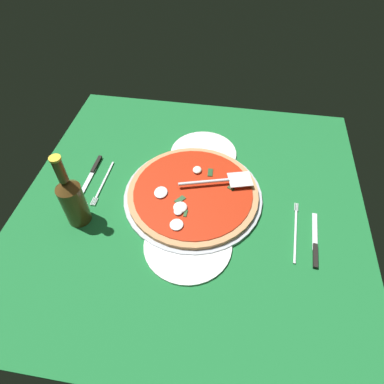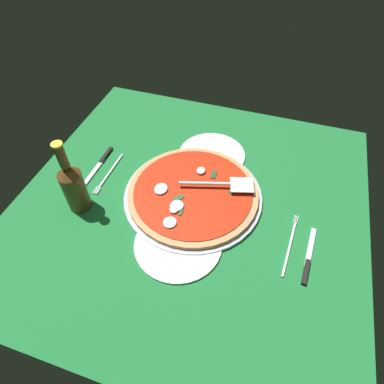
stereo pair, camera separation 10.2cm
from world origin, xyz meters
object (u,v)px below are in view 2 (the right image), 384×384
Objects in this scene: place_setting_near at (104,169)px; place_setting_far at (299,253)px; pizza_server at (222,184)px; dinner_plate_left at (212,155)px; dinner_plate_right at (178,244)px; beer_bottle at (73,185)px; pizza at (192,193)px.

place_setting_near is 67.57cm from place_setting_far.
pizza_server is 1.06× the size of place_setting_far.
dinner_plate_left is at bearing 119.12° from place_setting_near.
place_setting_near is (1.45, -40.40, -4.22)cm from pizza_server.
dinner_plate_right is at bearing 1.35° from dinner_plate_left.
dinner_plate_left is 47.76cm from beer_bottle.
place_setting_near reaches higher than dinner_plate_left.
place_setting_far is (-7.42, 32.48, -0.14)cm from dinner_plate_right.
beer_bottle reaches higher than dinner_plate_right.
place_setting_near is at bearing -94.92° from pizza.
dinner_plate_left is 0.93× the size of beer_bottle.
pizza_server is at bearing 116.62° from pizza.
pizza is at bearing 86.02° from place_setting_near.
pizza_server reaches higher than dinner_plate_left.
pizza is 35.85cm from place_setting_far.
place_setting_near and place_setting_far have the same top height.
place_setting_near is 0.98× the size of place_setting_far.
pizza_server reaches higher than dinner_plate_right.
beer_bottle is at bearing 3.37° from place_setting_near.
beer_bottle is at bearing 97.09° from place_setting_far.
pizza is 32.18cm from place_setting_near.
dinner_plate_left is at bearing 177.45° from pizza.
dinner_plate_left is 0.94× the size of dinner_plate_right.
place_setting_near is at bearing 165.86° from pizza_server.
place_setting_far reaches higher than dinner_plate_right.
pizza reaches higher than dinner_plate_right.
place_setting_far is (10.31, 34.29, -1.85)cm from pizza.
place_setting_near reaches higher than dinner_plate_right.
pizza_server is at bearing 93.00° from place_setting_near.
dinner_plate_right is 1.15× the size of place_setting_near.
pizza is at bearing -169.57° from pizza_server.
dinner_plate_right is 39.54cm from place_setting_near.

